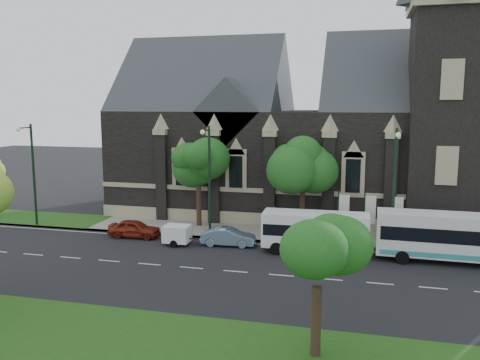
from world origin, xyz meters
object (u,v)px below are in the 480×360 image
(banner_flag_center, at_px, (368,213))
(box_trailer, at_px, (177,234))
(shuttle_bus, at_px, (315,230))
(tree_walk_right, at_px, (306,164))
(street_lamp_near, at_px, (394,182))
(tree_park_east, at_px, (322,251))
(street_lamp_mid, at_px, (209,176))
(tour_coach, at_px, (466,237))
(sedan, at_px, (228,237))
(banner_flag_left, at_px, (342,211))
(car_far_red, at_px, (134,229))
(banner_flag_right, at_px, (395,214))
(tree_walk_left, at_px, (201,162))
(street_lamp_far, at_px, (32,169))

(banner_flag_center, xyz_separation_m, box_trailer, (-14.15, -4.17, -1.52))
(shuttle_bus, bearing_deg, tree_walk_right, 103.04)
(street_lamp_near, xyz_separation_m, shuttle_bus, (-5.41, -1.67, -3.42))
(street_lamp_near, distance_m, banner_flag_center, 3.74)
(street_lamp_near, distance_m, box_trailer, 16.58)
(tree_park_east, distance_m, box_trailer, 18.96)
(tree_walk_right, height_order, street_lamp_mid, street_lamp_mid)
(tour_coach, bearing_deg, sedan, -179.77)
(tour_coach, bearing_deg, box_trailer, -177.42)
(banner_flag_left, distance_m, sedan, 9.13)
(tour_coach, bearing_deg, car_far_red, 179.56)
(tree_walk_right, bearing_deg, shuttle_bus, -75.41)
(banner_flag_center, height_order, banner_flag_right, same)
(banner_flag_left, relative_size, car_far_red, 0.95)
(sedan, height_order, car_far_red, car_far_red)
(tree_walk_right, distance_m, car_far_red, 14.91)
(tree_walk_right, height_order, box_trailer, tree_walk_right)
(tree_walk_right, bearing_deg, street_lamp_near, -28.06)
(street_lamp_mid, distance_m, banner_flag_right, 14.67)
(tree_walk_left, distance_m, street_lamp_near, 16.22)
(banner_flag_left, height_order, tour_coach, banner_flag_left)
(street_lamp_far, distance_m, sedan, 18.58)
(banner_flag_right, bearing_deg, shuttle_bus, -147.89)
(banner_flag_right, distance_m, tour_coach, 5.74)
(tree_walk_right, relative_size, tree_walk_left, 1.02)
(shuttle_bus, xyz_separation_m, box_trailer, (-10.45, -0.59, -0.83))
(street_lamp_mid, height_order, box_trailer, street_lamp_mid)
(banner_flag_right, bearing_deg, tour_coach, -40.68)
(street_lamp_mid, relative_size, box_trailer, 3.18)
(banner_flag_right, distance_m, shuttle_bus, 6.76)
(street_lamp_far, distance_m, shuttle_bus, 24.88)
(tree_park_east, bearing_deg, banner_flag_right, 77.35)
(street_lamp_near, distance_m, banner_flag_left, 4.99)
(tree_park_east, relative_size, banner_flag_center, 1.57)
(tree_walk_right, distance_m, banner_flag_left, 4.92)
(banner_flag_center, xyz_separation_m, shuttle_bus, (-3.70, -3.58, -0.70))
(tree_park_east, xyz_separation_m, street_lamp_far, (-26.18, 16.42, 0.49))
(box_trailer, bearing_deg, banner_flag_left, 18.94)
(banner_flag_center, bearing_deg, tree_park_east, -96.57)
(street_lamp_near, relative_size, shuttle_bus, 1.18)
(box_trailer, bearing_deg, banner_flag_center, 16.42)
(box_trailer, distance_m, sedan, 3.92)
(street_lamp_near, bearing_deg, tree_walk_left, 167.13)
(tree_park_east, height_order, tree_walk_right, tree_walk_right)
(tree_walk_left, height_order, box_trailer, tree_walk_left)
(tree_park_east, relative_size, street_lamp_near, 0.70)
(banner_flag_right, bearing_deg, banner_flag_left, 180.00)
(tree_walk_right, distance_m, tour_coach, 13.25)
(tree_walk_right, height_order, banner_flag_center, tree_walk_right)
(sedan, distance_m, car_far_red, 8.00)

